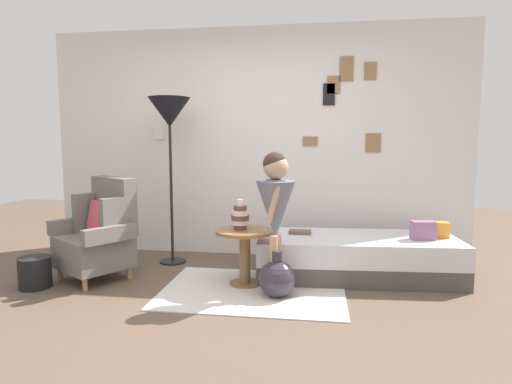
{
  "coord_description": "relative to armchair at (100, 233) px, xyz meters",
  "views": [
    {
      "loc": [
        0.71,
        -2.93,
        1.3
      ],
      "look_at": [
        0.15,
        0.95,
        0.85
      ],
      "focal_mm": 29.78,
      "sensor_mm": 36.0,
      "label": 1
    }
  ],
  "objects": [
    {
      "name": "ground_plane",
      "position": [
        1.35,
        -0.83,
        -0.44
      ],
      "size": [
        12.0,
        12.0,
        0.0
      ],
      "primitive_type": "plane",
      "color": "brown"
    },
    {
      "name": "person_child",
      "position": [
        1.72,
        -0.21,
        0.36
      ],
      "size": [
        0.34,
        0.34,
        1.23
      ],
      "color": "tan",
      "rests_on": "ground"
    },
    {
      "name": "gallery_wall",
      "position": [
        1.36,
        1.12,
        0.86
      ],
      "size": [
        4.8,
        0.12,
        2.6
      ],
      "color": "silver",
      "rests_on": "ground"
    },
    {
      "name": "armchair",
      "position": [
        0.0,
        0.0,
        0.0
      ],
      "size": [
        0.9,
        0.85,
        0.97
      ],
      "color": "tan",
      "rests_on": "ground"
    },
    {
      "name": "book_on_daybed",
      "position": [
        1.9,
        0.44,
        -0.02
      ],
      "size": [
        0.22,
        0.16,
        0.03
      ],
      "primitive_type": "cube",
      "rotation": [
        0.0,
        0.0,
        -0.01
      ],
      "color": "brown",
      "rests_on": "daybed"
    },
    {
      "name": "pillow_mid",
      "position": [
        3.06,
        0.33,
        0.05
      ],
      "size": [
        0.22,
        0.14,
        0.18
      ],
      "primitive_type": "cube",
      "rotation": [
        0.0,
        0.0,
        0.12
      ],
      "color": "gray",
      "rests_on": "daybed"
    },
    {
      "name": "side_table",
      "position": [
        1.42,
        -0.01,
        -0.07
      ],
      "size": [
        0.54,
        0.54,
        0.52
      ],
      "color": "olive",
      "rests_on": "ground"
    },
    {
      "name": "daybed",
      "position": [
        2.46,
        0.38,
        -0.24
      ],
      "size": [
        1.95,
        0.92,
        0.4
      ],
      "color": "#4C4742",
      "rests_on": "ground"
    },
    {
      "name": "magazine_basket",
      "position": [
        -0.45,
        -0.36,
        -0.3
      ],
      "size": [
        0.28,
        0.28,
        0.28
      ],
      "primitive_type": "cylinder",
      "color": "black",
      "rests_on": "ground"
    },
    {
      "name": "vase_striped",
      "position": [
        1.38,
        -0.01,
        0.19
      ],
      "size": [
        0.16,
        0.16,
        0.28
      ],
      "color": "brown",
      "rests_on": "side_table"
    },
    {
      "name": "demijohn_near",
      "position": [
        1.74,
        -0.28,
        -0.28
      ],
      "size": [
        0.32,
        0.32,
        0.4
      ],
      "color": "#332D38",
      "rests_on": "ground"
    },
    {
      "name": "rug",
      "position": [
        1.52,
        -0.16,
        -0.43
      ],
      "size": [
        1.6,
        1.16,
        0.01
      ],
      "primitive_type": "cube",
      "color": "silver",
      "rests_on": "ground"
    },
    {
      "name": "floor_lamp",
      "position": [
        0.51,
        0.6,
        1.13
      ],
      "size": [
        0.44,
        0.44,
        1.78
      ],
      "color": "black",
      "rests_on": "ground"
    },
    {
      "name": "pillow_head",
      "position": [
        3.22,
        0.46,
        0.04
      ],
      "size": [
        0.19,
        0.12,
        0.15
      ],
      "primitive_type": "cube",
      "rotation": [
        0.0,
        0.0,
        -0.0
      ],
      "color": "orange",
      "rests_on": "daybed"
    }
  ]
}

